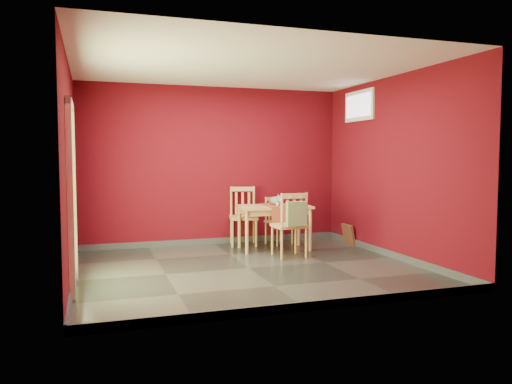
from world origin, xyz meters
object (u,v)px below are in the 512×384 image
object	(u,v)px
tote_bag	(296,214)
picture_frame	(348,234)
cat	(276,199)
chair_far_left	(243,215)
chair_far_right	(278,220)
chair_near	(290,224)
dining_table	(274,211)

from	to	relation	value
tote_bag	picture_frame	size ratio (longest dim) A/B	1.22
cat	tote_bag	bearing A→B (deg)	-93.44
chair_far_left	picture_frame	distance (m)	1.84
cat	chair_far_right	bearing A→B (deg)	65.20
chair_far_left	tote_bag	xyz separation A→B (m)	(0.36, -1.47, 0.17)
chair_near	tote_bag	distance (m)	0.29
chair_near	tote_bag	bearing A→B (deg)	-89.58
chair_far_right	tote_bag	xyz separation A→B (m)	(-0.23, -1.38, 0.27)
chair_near	chair_far_right	bearing A→B (deg)	78.47
chair_near	tote_bag	xyz separation A→B (m)	(0.00, -0.23, 0.18)
chair_far_left	cat	bearing A→B (deg)	-52.28
tote_bag	picture_frame	world-z (taller)	tote_bag
picture_frame	chair_far_left	bearing A→B (deg)	163.11
chair_far_right	picture_frame	world-z (taller)	chair_far_right
chair_far_left	picture_frame	bearing A→B (deg)	-16.89
chair_near	tote_bag	size ratio (longest dim) A/B	2.31
chair_near	tote_bag	world-z (taller)	chair_near
picture_frame	tote_bag	bearing A→B (deg)	-145.53
chair_far_right	picture_frame	xyz separation A→B (m)	(1.14, -0.44, -0.24)
chair_far_left	picture_frame	xyz separation A→B (m)	(1.74, -0.53, -0.33)
dining_table	chair_far_left	bearing A→B (deg)	120.11
chair_far_left	chair_far_right	distance (m)	0.61
chair_near	cat	xyz separation A→B (m)	(0.04, 0.72, 0.32)
dining_table	cat	world-z (taller)	cat
chair_far_right	cat	size ratio (longest dim) A/B	2.08
dining_table	chair_near	size ratio (longest dim) A/B	1.23
chair_far_left	tote_bag	size ratio (longest dim) A/B	2.35
picture_frame	cat	bearing A→B (deg)	179.85
dining_table	cat	xyz separation A→B (m)	(0.06, 0.07, 0.19)
cat	picture_frame	size ratio (longest dim) A/B	1.12
chair_far_right	cat	xyz separation A→B (m)	(-0.19, -0.44, 0.40)
dining_table	picture_frame	size ratio (longest dim) A/B	3.46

